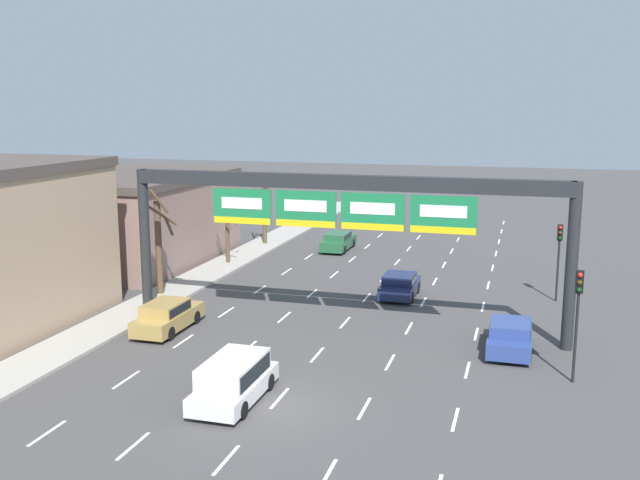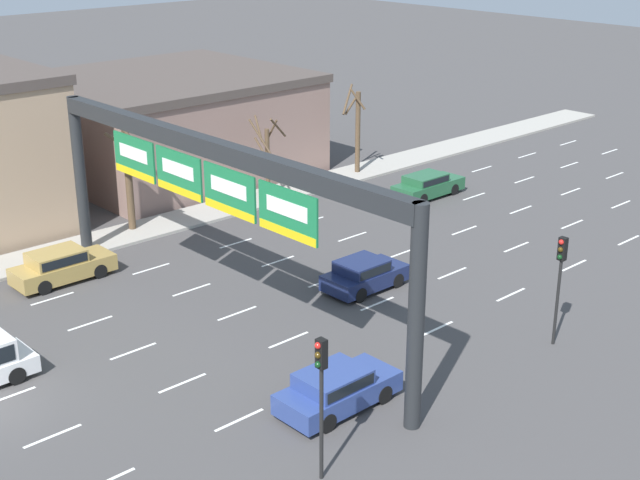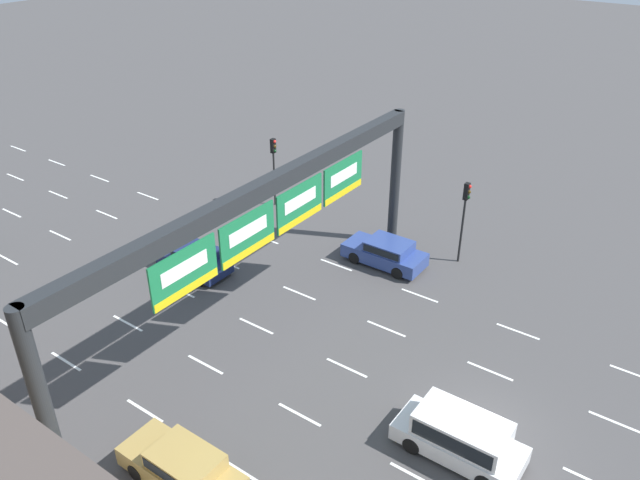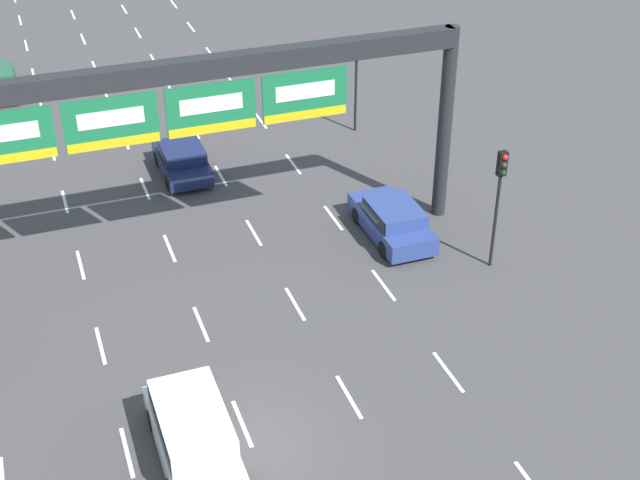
# 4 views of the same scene
# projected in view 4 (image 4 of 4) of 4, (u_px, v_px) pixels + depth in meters

# --- Properties ---
(ground_plane) EXTENTS (220.00, 220.00, 0.00)m
(ground_plane) POSITION_uv_depth(u_px,v_px,m) (252.00, 447.00, 24.75)
(ground_plane) COLOR #474444
(lane_dashes) EXTENTS (13.32, 67.00, 0.01)m
(lane_dashes) POSITION_uv_depth(u_px,v_px,m) (157.00, 217.00, 35.51)
(lane_dashes) COLOR white
(lane_dashes) RESTS_ON ground_plane
(sign_gantry) EXTENTS (21.94, 0.70, 7.69)m
(sign_gantry) POSITION_uv_depth(u_px,v_px,m) (160.00, 108.00, 29.40)
(sign_gantry) COLOR #232628
(sign_gantry) RESTS_ON ground_plane
(car_navy) EXTENTS (1.90, 3.90, 1.41)m
(car_navy) POSITION_uv_depth(u_px,v_px,m) (182.00, 159.00, 38.17)
(car_navy) COLOR #19234C
(car_navy) RESTS_ON ground_plane
(suv_white) EXTENTS (1.97, 4.56, 1.68)m
(suv_white) POSITION_uv_depth(u_px,v_px,m) (193.00, 430.00, 24.00)
(suv_white) COLOR silver
(suv_white) RESTS_ON ground_plane
(car_blue) EXTENTS (1.93, 4.39, 1.44)m
(car_blue) POSITION_uv_depth(u_px,v_px,m) (393.00, 219.00, 33.84)
(car_blue) COLOR navy
(car_blue) RESTS_ON ground_plane
(traffic_light_near_gantry) EXTENTS (0.30, 0.35, 4.61)m
(traffic_light_near_gantry) POSITION_uv_depth(u_px,v_px,m) (500.00, 186.00, 30.80)
(traffic_light_near_gantry) COLOR black
(traffic_light_near_gantry) RESTS_ON ground_plane
(traffic_light_mid_block) EXTENTS (0.30, 0.35, 4.42)m
(traffic_light_mid_block) POSITION_uv_depth(u_px,v_px,m) (357.00, 67.00, 40.76)
(traffic_light_mid_block) COLOR black
(traffic_light_mid_block) RESTS_ON ground_plane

